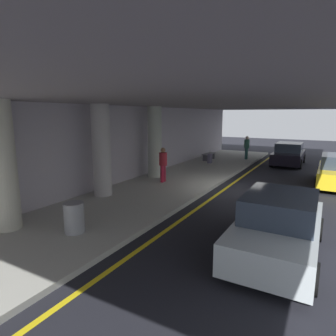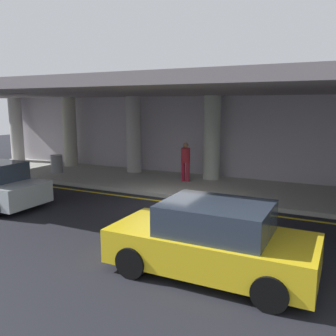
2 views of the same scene
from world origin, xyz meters
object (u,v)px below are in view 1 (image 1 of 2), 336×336
Objects in this scene: support_column_right_mid at (155,142)px; suitcase_upright_primary at (210,158)px; support_column_left_mid at (2,166)px; person_waiting_for_ride at (163,162)px; support_column_center at (102,151)px; trash_bin_steel at (74,218)px; car_silver at (278,226)px; car_black at (289,154)px; bench_metal at (209,155)px; traveler_with_luggage at (247,146)px.

suitcase_upright_primary is at bearing -10.17° from support_column_right_mid.
support_column_left_mid is 2.17× the size of person_waiting_for_ride.
support_column_left_mid and support_column_center have the same top height.
support_column_left_mid reaches higher than trash_bin_steel.
car_silver is 1.00× the size of car_black.
car_black is 5.39m from bench_metal.
support_column_right_mid is 0.89× the size of car_silver.
car_silver is at bearing -70.98° from trash_bin_steel.
traveler_with_luggage is at bearing 83.26° from car_black.
support_column_left_mid is 13.57m from suitcase_upright_primary.
traveler_with_luggage is at bearing -9.27° from support_column_left_mid.
support_column_left_mid is at bearing -155.84° from suitcase_upright_primary.
support_column_right_mid reaches higher than trash_bin_steel.
suitcase_upright_primary is (-2.79, 4.61, -0.25)m from car_black.
traveler_with_luggage is 9.39m from person_waiting_for_ride.
support_column_left_mid is 4.29× the size of trash_bin_steel.
support_column_center is 0.89× the size of car_black.
support_column_center reaches higher than suitcase_upright_primary.
car_silver is 4.82× the size of trash_bin_steel.
support_column_center is 1.00× the size of support_column_right_mid.
car_black is at bearing -13.46° from trash_bin_steel.
traveler_with_luggage reaches higher than car_black.
bench_metal is (12.23, 6.56, -0.21)m from car_silver.
person_waiting_for_ride is (3.18, -0.98, -0.86)m from support_column_center.
support_column_right_mid reaches higher than suitcase_upright_primary.
car_silver and car_black have the same top height.
traveler_with_luggage reaches higher than car_silver.
support_column_right_mid is at bearing -37.10° from traveler_with_luggage.
trash_bin_steel is (-7.26, -1.87, -1.40)m from support_column_right_mid.
support_column_right_mid is 0.89× the size of car_black.
trash_bin_steel is at bearing -68.35° from support_column_left_mid.
support_column_right_mid reaches higher than car_silver.
car_black reaches higher than suitcase_upright_primary.
support_column_center is at bearing 177.82° from bench_metal.
support_column_center is 4.06× the size of suitcase_upright_primary.
car_silver is 2.56× the size of bench_metal.
support_column_center reaches higher than car_silver.
bench_metal is at bearing 52.19° from suitcase_upright_primary.
support_column_right_mid is 2.17× the size of traveler_with_luggage.
support_column_center and support_column_right_mid have the same top height.
support_column_right_mid reaches higher than traveler_with_luggage.
support_column_left_mid is at bearing 157.71° from car_black.
support_column_right_mid is at bearing -161.85° from suitcase_upright_primary.
car_silver is at bearing -2.30° from traveler_with_luggage.
suitcase_upright_primary is at bearing 117.92° from car_black.
support_column_center is 4.01m from trash_bin_steel.
support_column_right_mid is at bearing 0.00° from support_column_center.
car_silver is at bearing -128.26° from support_column_right_mid.
traveler_with_luggage is 1.98× the size of trash_bin_steel.
support_column_left_mid is 0.89× the size of car_silver.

